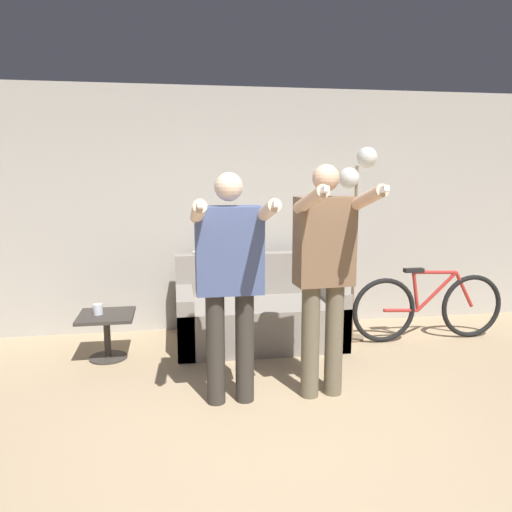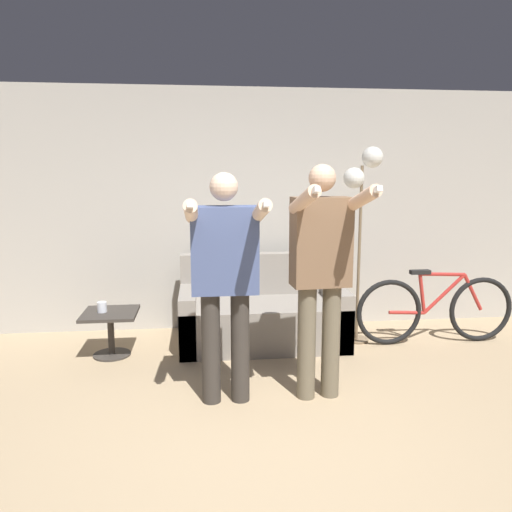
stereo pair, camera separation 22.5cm
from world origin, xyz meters
The scene contains 10 objects.
ground_plane centered at (0.00, 0.00, 0.00)m, with size 16.00×16.00×0.00m, color tan.
wall_back centered at (0.00, 2.81, 1.30)m, with size 10.00×0.05×2.60m.
couch centered at (0.20, 2.21, 0.28)m, with size 1.64×0.84×0.87m.
person_left centered at (-0.23, 0.93, 1.01)m, with size 0.55×0.66×1.72m.
person_right centered at (0.48, 0.93, 1.03)m, with size 0.53×0.68×1.78m.
cat centered at (-0.19, 2.52, 0.95)m, with size 0.43×0.13×0.18m.
floor_lamp centered at (1.18, 2.16, 1.58)m, with size 0.39×0.25×1.96m.
side_table centered at (-1.26, 2.01, 0.31)m, with size 0.50×0.50×0.43m.
cup centered at (-1.33, 2.01, 0.47)m, with size 0.09×0.09×0.10m.
bicycle centered at (1.94, 2.01, 0.35)m, with size 1.64×0.07×0.76m.
Camera 2 is at (-0.40, -2.62, 1.73)m, focal length 35.00 mm.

